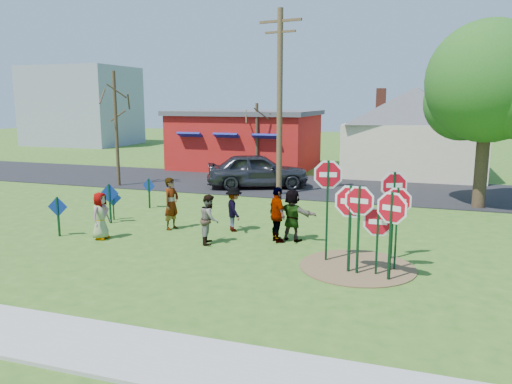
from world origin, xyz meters
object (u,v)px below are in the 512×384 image
stop_sign_b (328,185)px  person_a (101,216)px  utility_pole (280,99)px  suv (258,170)px  stop_sign_a (350,209)px  stop_sign_c (397,210)px  leafy_tree (491,88)px  person_b (171,204)px  stop_sign_d (394,193)px

stop_sign_b → person_a: stop_sign_b is taller
stop_sign_b → utility_pole: (-4.10, 9.48, 2.39)m
suv → stop_sign_a: bearing=-174.2°
stop_sign_b → person_a: 7.70m
stop_sign_a → stop_sign_c: (1.17, 0.59, -0.05)m
stop_sign_b → leafy_tree: bearing=47.9°
person_a → person_b: person_b is taller
stop_sign_d → person_a: bearing=162.3°
stop_sign_b → person_a: size_ratio=1.94×
stop_sign_b → stop_sign_d: (1.77, 0.75, -0.28)m
stop_sign_b → person_b: stop_sign_b is taller
stop_sign_c → person_a: 9.53m
stop_sign_d → person_b: bearing=149.2°
person_b → utility_pole: (1.84, 7.63, 3.69)m
person_a → leafy_tree: size_ratio=0.20×
leafy_tree → utility_pole: bearing=178.6°
suv → stop_sign_d: bearing=-166.8°
person_b → leafy_tree: size_ratio=0.24×
utility_pole → leafy_tree: bearing=-1.4°
person_a → utility_pole: (3.46, 9.55, 3.83)m
person_a → leafy_tree: 16.24m
person_b → suv: 9.12m
stop_sign_d → utility_pole: utility_pole is taller
person_a → suv: 11.19m
stop_sign_b → suv: (-5.70, 10.96, -1.29)m
stop_sign_d → person_a: stop_sign_d is taller
stop_sign_b → stop_sign_c: size_ratio=1.27×
utility_pole → stop_sign_d: bearing=-56.1°
stop_sign_b → leafy_tree: size_ratio=0.39×
stop_sign_c → person_a: stop_sign_c is taller
person_b → suv: bearing=9.3°
stop_sign_a → person_b: stop_sign_a is taller
stop_sign_a → stop_sign_b: size_ratio=0.83×
stop_sign_b → stop_sign_c: stop_sign_b is taller
utility_pole → leafy_tree: 9.15m
stop_sign_c → leafy_tree: leafy_tree is taller
person_a → stop_sign_c: bearing=-89.6°
person_b → leafy_tree: leafy_tree is taller
stop_sign_a → leafy_tree: 11.39m
stop_sign_b → person_a: bearing=167.0°
stop_sign_a → stop_sign_b: bearing=141.7°
leafy_tree → stop_sign_d: bearing=-111.0°
stop_sign_b → stop_sign_d: 1.94m
person_a → person_b: bearing=-39.1°
person_b → stop_sign_b: bearing=-96.4°
person_b → utility_pole: utility_pole is taller
leafy_tree → person_b: bearing=-146.0°
stop_sign_d → person_a: 9.44m
stop_sign_c → person_b: 8.16m
suv → person_b: bearing=155.5°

